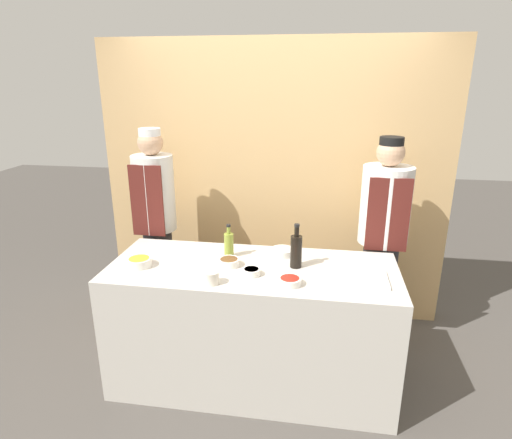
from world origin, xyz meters
The scene contains 14 objects.
ground_plane centered at (0.00, 0.00, 0.00)m, with size 14.00×14.00×0.00m, color #4C4742.
cabinet_wall centered at (0.00, 1.11, 1.20)m, with size 2.98×0.18×2.40m.
counter centered at (0.00, 0.00, 0.45)m, with size 1.92×0.77×0.89m.
sauce_bowl_brown centered at (-0.16, -0.01, 0.92)m, with size 0.14×0.14×0.05m.
sauce_bowl_white centered at (0.18, 0.23, 0.92)m, with size 0.16×0.16×0.05m.
sauce_bowl_purple centered at (0.01, -0.13, 0.91)m, with size 0.11×0.11×0.04m.
sauce_bowl_red centered at (0.27, -0.22, 0.92)m, with size 0.14×0.14×0.05m.
sauce_bowl_yellow centered at (-0.74, -0.11, 0.92)m, with size 0.16×0.16×0.06m.
cutting_board centered at (0.66, -0.09, 0.90)m, with size 0.40×0.25×0.02m.
bottle_soy centered at (0.28, 0.04, 1.01)m, with size 0.08×0.08×0.30m.
bottle_oil centered at (-0.19, 0.14, 0.98)m, with size 0.07×0.07×0.24m.
cup_cream centered at (-0.21, -0.28, 0.93)m, with size 0.09×0.09×0.08m.
chef_left centered at (-0.91, 0.61, 0.94)m, with size 0.33×0.33×1.71m.
chef_right centered at (0.91, 0.61, 0.91)m, with size 0.37×0.37×1.68m.
Camera 1 is at (0.43, -2.56, 2.09)m, focal length 30.00 mm.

